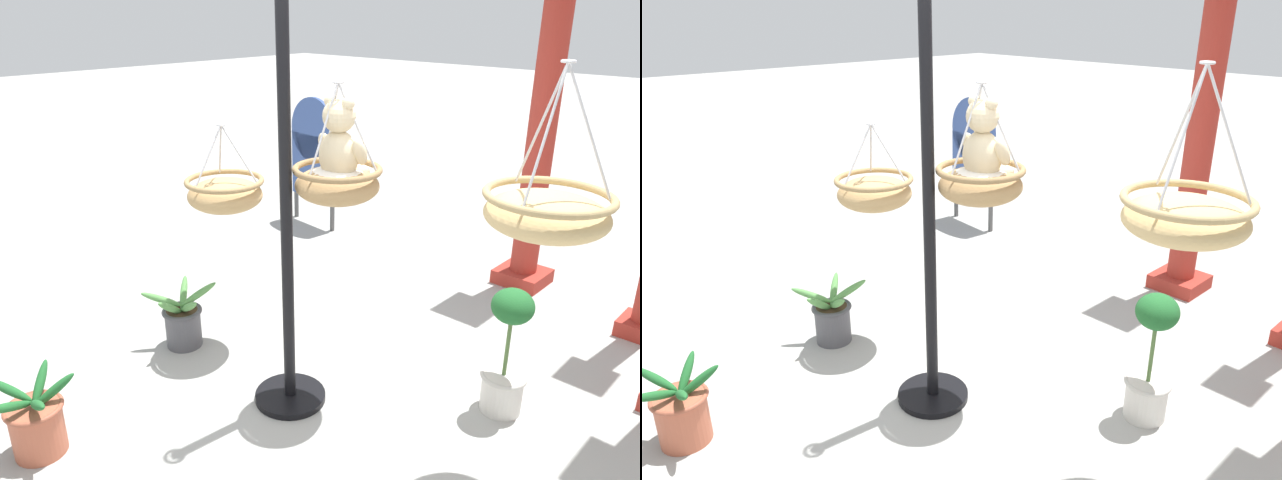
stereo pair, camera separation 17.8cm
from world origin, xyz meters
TOP-DOWN VIEW (x-y plane):
  - ground_plane at (0.00, 0.00)m, footprint 40.00×40.00m
  - display_pole_central at (-0.19, 0.02)m, footprint 0.44×0.44m
  - hanging_basket_with_teddy at (-0.04, 0.27)m, footprint 0.50×0.50m
  - teddy_bear at (-0.04, 0.30)m, footprint 0.32×0.28m
  - hanging_basket_left_high at (-1.00, 0.22)m, footprint 0.53×0.53m
  - hanging_basket_right_low at (1.10, 0.39)m, footprint 0.57×0.57m
  - greenhouse_pillar_far_back at (0.08, 2.61)m, footprint 0.43×0.43m
  - potted_plant_fern_front at (-0.85, -1.25)m, footprint 0.51×0.49m
  - potted_plant_flowering_red at (-1.21, -0.06)m, footprint 0.47×0.52m
  - potted_plant_bushy_green at (0.81, 0.83)m, footprint 0.28×0.28m
  - display_sign_board at (-2.32, 2.44)m, footprint 0.70×0.11m

SIDE VIEW (x-z plane):
  - ground_plane at x=0.00m, z-range 0.00..0.00m
  - potted_plant_flowering_red at x=-1.21m, z-range -0.04..0.42m
  - potted_plant_fern_front at x=-0.85m, z-range -0.04..0.43m
  - potted_plant_bushy_green at x=0.81m, z-range -0.03..0.78m
  - display_sign_board at x=-2.32m, z-range 0.12..1.52m
  - display_pole_central at x=-0.19m, z-range -0.48..2.16m
  - hanging_basket_left_high at x=-1.00m, z-range 0.84..1.42m
  - greenhouse_pillar_far_back at x=0.08m, z-range -0.05..2.56m
  - hanging_basket_with_teddy at x=-0.04m, z-range 1.05..1.72m
  - hanging_basket_right_low at x=1.10m, z-range 1.07..1.83m
  - teddy_bear at x=-0.04m, z-range 1.36..1.82m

